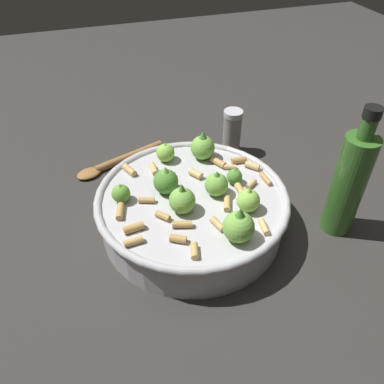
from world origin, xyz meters
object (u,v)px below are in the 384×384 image
at_px(cooking_pan, 193,207).
at_px(pepper_shaker, 232,132).
at_px(olive_oil_bottle, 349,183).
at_px(wooden_spoon, 116,162).

bearing_deg(cooking_pan, pepper_shaker, -128.28).
bearing_deg(cooking_pan, olive_oil_bottle, 161.22).
height_order(olive_oil_bottle, wooden_spoon, olive_oil_bottle).
bearing_deg(olive_oil_bottle, pepper_shaker, -72.84).
distance_m(cooking_pan, pepper_shaker, 0.25).
height_order(cooking_pan, olive_oil_bottle, olive_oil_bottle).
height_order(pepper_shaker, olive_oil_bottle, olive_oil_bottle).
relative_size(olive_oil_bottle, wooden_spoon, 1.17).
xyz_separation_m(olive_oil_bottle, wooden_spoon, (0.34, -0.31, -0.09)).
xyz_separation_m(cooking_pan, olive_oil_bottle, (-0.24, 0.08, 0.06)).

